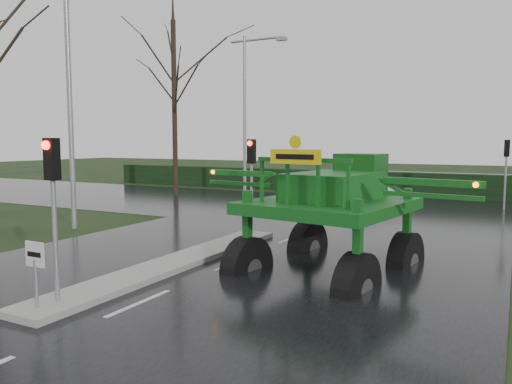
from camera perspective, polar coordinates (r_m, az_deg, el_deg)
The scene contains 14 objects.
ground at distance 11.17m, azimuth -13.22°, elevation -12.37°, with size 140.00×140.00×0.00m, color black.
road_main at distance 19.60m, azimuth 6.33°, elevation -4.34°, with size 14.00×80.00×0.02m, color black.
road_cross at distance 25.22m, azimuth 11.32°, elevation -2.14°, with size 80.00×12.00×0.02m, color black.
median_island at distance 14.18m, azimuth -9.22°, elevation -8.01°, with size 1.20×10.00×0.16m, color gray.
hedge_row at distance 32.85m, azimuth 15.30°, elevation 0.91°, with size 44.00×0.90×1.50m, color black.
keep_left_sign at distance 10.81m, azimuth -23.91°, elevation -7.52°, with size 0.50×0.07×1.35m.
traffic_signal_near at distance 10.88m, azimuth -22.22°, elevation 0.82°, with size 0.26×0.33×3.52m.
traffic_signal_mid at distance 17.58m, azimuth -0.53°, elevation 3.01°, with size 0.26×0.33×3.52m.
traffic_signal_far at distance 28.01m, azimuth 26.71°, elevation 3.44°, with size 0.26×0.33×3.52m.
street_light_left_near at distance 20.81m, azimuth -20.03°, elevation 12.48°, with size 3.85×0.30×10.00m.
street_light_left_far at distance 31.94m, azimuth -0.82°, elevation 10.39°, with size 3.85×0.30×10.00m.
tree_left_far at distance 32.70m, azimuth -9.35°, elevation 12.25°, with size 7.70×7.70×13.26m.
crop_sprayer at distance 13.46m, azimuth -0.47°, elevation 0.15°, with size 7.97×5.51×4.49m.
white_sedan at distance 27.61m, azimuth 13.14°, elevation -1.51°, with size 1.33×3.80×1.25m, color silver.
Camera 1 is at (7.01, -7.98, 3.46)m, focal length 35.00 mm.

